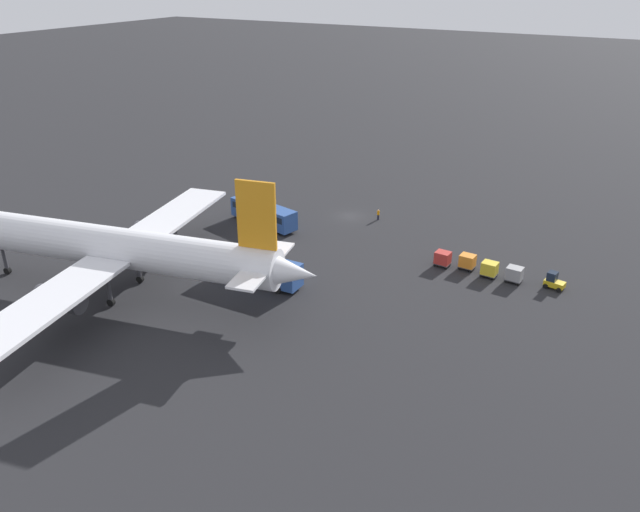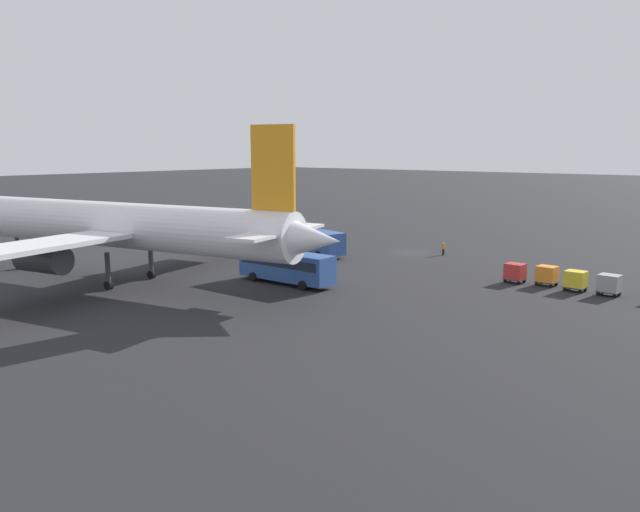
{
  "view_description": "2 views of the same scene",
  "coord_description": "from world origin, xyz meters",
  "px_view_note": "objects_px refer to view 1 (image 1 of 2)",
  "views": [
    {
      "loc": [
        -41.41,
        82.82,
        36.56
      ],
      "look_at": [
        -5.91,
        20.15,
        2.62
      ],
      "focal_mm": 35.0,
      "sensor_mm": 36.0,
      "label": 1
    },
    {
      "loc": [
        -44.06,
        73.24,
        13.99
      ],
      "look_at": [
        -2.16,
        22.32,
        2.68
      ],
      "focal_mm": 35.0,
      "sensor_mm": 36.0,
      "label": 2
    }
  ],
  "objects_px": {
    "airplane": "(108,247)",
    "worker_person": "(378,215)",
    "shuttle_bus_near": "(263,213)",
    "cargo_cart_orange": "(467,261)",
    "cargo_cart_yellow": "(490,269)",
    "baggage_tug": "(554,281)",
    "shuttle_bus_far": "(260,268)",
    "cargo_cart_red": "(443,258)",
    "cargo_cart_grey": "(514,274)"
  },
  "relations": [
    {
      "from": "shuttle_bus_far",
      "to": "cargo_cart_grey",
      "type": "distance_m",
      "value": 32.03
    },
    {
      "from": "airplane",
      "to": "baggage_tug",
      "type": "distance_m",
      "value": 54.3
    },
    {
      "from": "airplane",
      "to": "cargo_cart_yellow",
      "type": "height_order",
      "value": "airplane"
    },
    {
      "from": "cargo_cart_yellow",
      "to": "cargo_cart_orange",
      "type": "xyz_separation_m",
      "value": [
        3.13,
        -0.76,
        0.0
      ]
    },
    {
      "from": "cargo_cart_red",
      "to": "shuttle_bus_far",
      "type": "bearing_deg",
      "value": 40.51
    },
    {
      "from": "cargo_cart_yellow",
      "to": "cargo_cart_red",
      "type": "height_order",
      "value": "same"
    },
    {
      "from": "airplane",
      "to": "baggage_tug",
      "type": "xyz_separation_m",
      "value": [
        -46.54,
        -27.5,
        -5.13
      ]
    },
    {
      "from": "shuttle_bus_near",
      "to": "cargo_cart_orange",
      "type": "bearing_deg",
      "value": -165.89
    },
    {
      "from": "shuttle_bus_near",
      "to": "shuttle_bus_far",
      "type": "xyz_separation_m",
      "value": [
        -10.35,
        16.06,
        0.01
      ]
    },
    {
      "from": "airplane",
      "to": "shuttle_bus_far",
      "type": "xyz_separation_m",
      "value": [
        -14.05,
        -10.84,
        -4.05
      ]
    },
    {
      "from": "worker_person",
      "to": "cargo_cart_grey",
      "type": "relative_size",
      "value": 0.83
    },
    {
      "from": "airplane",
      "to": "baggage_tug",
      "type": "bearing_deg",
      "value": -161.33
    },
    {
      "from": "shuttle_bus_far",
      "to": "cargo_cart_orange",
      "type": "xyz_separation_m",
      "value": [
        -21.59,
        -16.46,
        -0.82
      ]
    },
    {
      "from": "shuttle_bus_near",
      "to": "cargo_cart_yellow",
      "type": "xyz_separation_m",
      "value": [
        -35.07,
        0.37,
        -0.81
      ]
    },
    {
      "from": "cargo_cart_grey",
      "to": "cargo_cart_orange",
      "type": "distance_m",
      "value": 6.3
    },
    {
      "from": "baggage_tug",
      "to": "cargo_cart_yellow",
      "type": "xyz_separation_m",
      "value": [
        7.77,
        0.96,
        0.25
      ]
    },
    {
      "from": "cargo_cart_yellow",
      "to": "cargo_cart_red",
      "type": "bearing_deg",
      "value": -0.62
    },
    {
      "from": "shuttle_bus_near",
      "to": "worker_person",
      "type": "height_order",
      "value": "shuttle_bus_near"
    },
    {
      "from": "worker_person",
      "to": "airplane",
      "type": "bearing_deg",
      "value": 64.16
    },
    {
      "from": "airplane",
      "to": "worker_person",
      "type": "relative_size",
      "value": 30.11
    },
    {
      "from": "airplane",
      "to": "shuttle_bus_near",
      "type": "distance_m",
      "value": 27.46
    },
    {
      "from": "shuttle_bus_far",
      "to": "cargo_cart_red",
      "type": "bearing_deg",
      "value": -140.29
    },
    {
      "from": "worker_person",
      "to": "cargo_cart_yellow",
      "type": "relative_size",
      "value": 0.83
    },
    {
      "from": "cargo_cart_red",
      "to": "airplane",
      "type": "bearing_deg",
      "value": 39.3
    },
    {
      "from": "cargo_cart_yellow",
      "to": "cargo_cart_orange",
      "type": "relative_size",
      "value": 1.0
    },
    {
      "from": "cargo_cart_grey",
      "to": "cargo_cart_yellow",
      "type": "height_order",
      "value": "same"
    },
    {
      "from": "baggage_tug",
      "to": "worker_person",
      "type": "bearing_deg",
      "value": -9.27
    },
    {
      "from": "baggage_tug",
      "to": "cargo_cart_grey",
      "type": "bearing_deg",
      "value": 20.6
    },
    {
      "from": "shuttle_bus_near",
      "to": "baggage_tug",
      "type": "xyz_separation_m",
      "value": [
        -42.84,
        -0.6,
        -1.06
      ]
    },
    {
      "from": "cargo_cart_red",
      "to": "worker_person",
      "type": "bearing_deg",
      "value": -37.16
    },
    {
      "from": "airplane",
      "to": "cargo_cart_orange",
      "type": "xyz_separation_m",
      "value": [
        -35.63,
        -27.3,
        -4.88
      ]
    },
    {
      "from": "baggage_tug",
      "to": "cargo_cart_orange",
      "type": "xyz_separation_m",
      "value": [
        10.91,
        0.2,
        0.25
      ]
    },
    {
      "from": "shuttle_bus_far",
      "to": "cargo_cart_yellow",
      "type": "height_order",
      "value": "shuttle_bus_far"
    },
    {
      "from": "shuttle_bus_near",
      "to": "cargo_cart_red",
      "type": "distance_m",
      "value": 28.81
    },
    {
      "from": "shuttle_bus_near",
      "to": "cargo_cart_orange",
      "type": "height_order",
      "value": "shuttle_bus_near"
    },
    {
      "from": "worker_person",
      "to": "cargo_cart_grey",
      "type": "bearing_deg",
      "value": 155.46
    },
    {
      "from": "shuttle_bus_near",
      "to": "shuttle_bus_far",
      "type": "height_order",
      "value": "shuttle_bus_far"
    },
    {
      "from": "baggage_tug",
      "to": "worker_person",
      "type": "distance_m",
      "value": 30.09
    },
    {
      "from": "airplane",
      "to": "baggage_tug",
      "type": "height_order",
      "value": "airplane"
    },
    {
      "from": "shuttle_bus_far",
      "to": "cargo_cart_orange",
      "type": "height_order",
      "value": "shuttle_bus_far"
    },
    {
      "from": "cargo_cart_orange",
      "to": "cargo_cart_red",
      "type": "relative_size",
      "value": 1.0
    },
    {
      "from": "shuttle_bus_near",
      "to": "cargo_cart_red",
      "type": "xyz_separation_m",
      "value": [
        -28.8,
        0.3,
        -0.81
      ]
    },
    {
      "from": "baggage_tug",
      "to": "cargo_cart_yellow",
      "type": "relative_size",
      "value": 1.23
    },
    {
      "from": "cargo_cart_grey",
      "to": "shuttle_bus_near",
      "type": "bearing_deg",
      "value": -0.4
    },
    {
      "from": "baggage_tug",
      "to": "worker_person",
      "type": "xyz_separation_m",
      "value": [
        28.39,
        -9.98,
        -0.07
      ]
    },
    {
      "from": "worker_person",
      "to": "cargo_cart_red",
      "type": "xyz_separation_m",
      "value": [
        -14.35,
        10.88,
        0.32
      ]
    },
    {
      "from": "shuttle_bus_far",
      "to": "baggage_tug",
      "type": "relative_size",
      "value": 4.35
    },
    {
      "from": "baggage_tug",
      "to": "cargo_cart_grey",
      "type": "height_order",
      "value": "baggage_tug"
    },
    {
      "from": "shuttle_bus_near",
      "to": "cargo_cart_red",
      "type": "bearing_deg",
      "value": -167.19
    },
    {
      "from": "cargo_cart_grey",
      "to": "cargo_cart_orange",
      "type": "relative_size",
      "value": 1.0
    }
  ]
}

